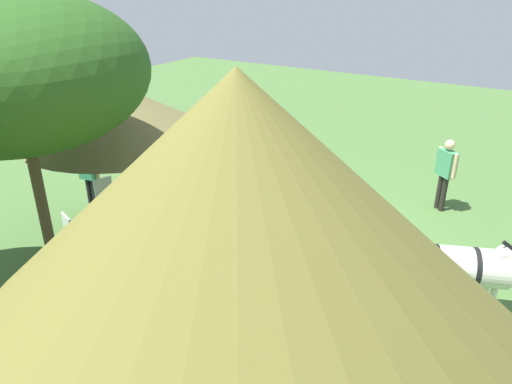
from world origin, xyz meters
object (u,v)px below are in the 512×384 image
Objects in this scene: guest_beside_umbrella at (89,172)px; striped_lounge_chair at (368,228)px; guest_behind_table at (194,218)px; zebra_nearest_camera at (459,266)px; patio_chair_near_hut at (106,194)px; acacia_tree_left_background at (14,72)px; shade_umbrella at (120,112)px; patio_chair_west_end at (74,231)px; thatched_hut at (241,328)px; standing_watcher at (446,169)px; patio_dining_table at (131,207)px; patio_chair_east_end at (183,198)px; patio_chair_near_lawn at (161,235)px; zebra_by_umbrella at (276,153)px.

striped_lounge_chair is at bearing -173.94° from guest_beside_umbrella.
guest_behind_table is 4.80m from zebra_nearest_camera.
acacia_tree_left_background is at bearing 52.74° from patio_chair_near_hut.
shade_umbrella is at bearing 154.62° from guest_beside_umbrella.
acacia_tree_left_background reaches higher than patio_chair_west_end.
thatched_hut is 5.11m from zebra_nearest_camera.
guest_beside_umbrella is 0.91× the size of standing_watcher.
zebra_nearest_camera is (-1.08, 3.99, -0.12)m from standing_watcher.
patio_chair_near_hut is 0.68m from guest_beside_umbrella.
zebra_nearest_camera is at bearing -172.53° from patio_dining_table.
striped_lounge_chair is at bearing 56.47° from patio_chair_west_end.
patio_chair_east_end is at bearing 132.91° from patio_chair_near_hut.
patio_chair_west_end is at bearing 116.61° from guest_beside_umbrella.
acacia_tree_left_background is (-0.93, 2.58, 3.37)m from patio_dining_table.
patio_chair_near_hut is 0.58× the size of guest_behind_table.
patio_dining_table is at bearing 90.00° from shade_umbrella.
patio_chair_near_hut is (1.67, 0.83, 0.00)m from patio_chair_east_end.
standing_watcher is (-7.16, -4.48, 0.10)m from guest_beside_umbrella.
patio_chair_near_hut is at bearing -53.78° from acacia_tree_left_background.
patio_dining_table is 1.68× the size of patio_chair_near_hut.
patio_chair_near_lawn is 0.56× the size of guest_beside_umbrella.
thatched_hut is at bearing 72.85° from zebra_by_umbrella.
thatched_hut is 1.20× the size of acacia_tree_left_background.
striped_lounge_chair is (-3.24, -2.95, -0.27)m from patio_chair_near_lawn.
thatched_hut is at bearing -110.99° from patio_chair_near_lawn.
acacia_tree_left_background is (5.58, 3.43, 3.08)m from zebra_nearest_camera.
shade_umbrella is at bearing -35.26° from thatched_hut.
thatched_hut is 7.42m from patio_chair_east_end.
standing_watcher is (-5.84, -6.05, 0.55)m from patio_chair_west_end.
patio_dining_table is 0.93× the size of guest_beside_umbrella.
shade_umbrella reaches higher than patio_chair_near_lawn.
patio_dining_table is at bearing -70.10° from acacia_tree_left_background.
patio_chair_east_end is at bearing -55.55° from guest_behind_table.
patio_chair_east_end reaches higher than patio_dining_table.
acacia_tree_left_background is at bearing -169.04° from patio_chair_near_lawn.
shade_umbrella is at bearing -90.00° from patio_dining_table.
zebra_nearest_camera is (-4.70, -0.94, 0.02)m from guest_behind_table.
shade_umbrella reaches higher than patio_chair_west_end.
patio_chair_near_lawn is 0.58× the size of guest_behind_table.
zebra_by_umbrella is (2.98, -1.16, 0.79)m from striped_lounge_chair.
zebra_by_umbrella is at bearing -111.61° from patio_dining_table.
patio_chair_east_end is 0.56× the size of guest_beside_umbrella.
patio_chair_west_end is 4.00m from acacia_tree_left_background.
thatched_hut is 2.88× the size of zebra_nearest_camera.
patio_chair_near_hut is at bearing 47.09° from patio_chair_east_end.
standing_watcher is 9.17m from acacia_tree_left_background.
thatched_hut is 6.40× the size of striped_lounge_chair.
guest_behind_table reaches higher than patio_chair_west_end.
standing_watcher reaches higher than striped_lounge_chair.
standing_watcher is 1.84× the size of striped_lounge_chair.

